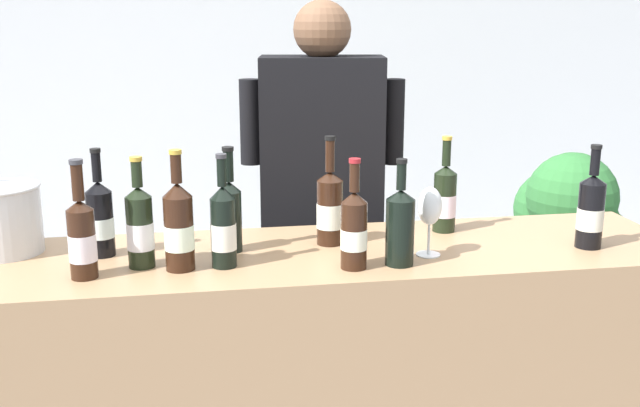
# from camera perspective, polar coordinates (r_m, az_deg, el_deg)

# --- Properties ---
(wall_back) EXTENTS (8.00, 0.10, 2.80)m
(wall_back) POSITION_cam_1_polar(r_m,az_deg,el_deg) (4.77, -5.24, 10.57)
(wall_back) COLOR silver
(wall_back) RESTS_ON ground_plane
(counter) EXTENTS (2.26, 0.58, 1.00)m
(counter) POSITION_cam_1_polar(r_m,az_deg,el_deg) (2.49, 0.09, -14.63)
(counter) COLOR #9E7A56
(counter) RESTS_ON ground_plane
(wine_bottle_0) EXTENTS (0.08, 0.08, 0.32)m
(wine_bottle_0) POSITION_cam_1_polar(r_m,az_deg,el_deg) (2.44, 19.87, -0.53)
(wine_bottle_0) COLOR black
(wine_bottle_0) RESTS_ON counter
(wine_bottle_1) EXTENTS (0.08, 0.08, 0.32)m
(wine_bottle_1) POSITION_cam_1_polar(r_m,az_deg,el_deg) (2.11, 2.60, -1.97)
(wine_bottle_1) COLOR black
(wine_bottle_1) RESTS_ON counter
(wine_bottle_2) EXTENTS (0.08, 0.08, 0.32)m
(wine_bottle_2) POSITION_cam_1_polar(r_m,az_deg,el_deg) (2.31, -16.36, -1.09)
(wine_bottle_2) COLOR black
(wine_bottle_2) RESTS_ON counter
(wine_bottle_3) EXTENTS (0.08, 0.08, 0.34)m
(wine_bottle_3) POSITION_cam_1_polar(r_m,az_deg,el_deg) (2.13, -10.68, -1.73)
(wine_bottle_3) COLOR black
(wine_bottle_3) RESTS_ON counter
(wine_bottle_4) EXTENTS (0.08, 0.08, 0.33)m
(wine_bottle_4) POSITION_cam_1_polar(r_m,az_deg,el_deg) (2.13, -17.64, -2.47)
(wine_bottle_4) COLOR black
(wine_bottle_4) RESTS_ON counter
(wine_bottle_5) EXTENTS (0.08, 0.08, 0.32)m
(wine_bottle_5) POSITION_cam_1_polar(r_m,az_deg,el_deg) (2.51, 9.45, 0.41)
(wine_bottle_5) COLOR black
(wine_bottle_5) RESTS_ON counter
(wine_bottle_6) EXTENTS (0.08, 0.08, 0.34)m
(wine_bottle_6) POSITION_cam_1_polar(r_m,az_deg,el_deg) (2.33, 0.75, -0.31)
(wine_bottle_6) COLOR black
(wine_bottle_6) RESTS_ON counter
(wine_bottle_7) EXTENTS (0.08, 0.08, 0.32)m
(wine_bottle_7) POSITION_cam_1_polar(r_m,az_deg,el_deg) (2.18, -13.52, -1.74)
(wine_bottle_7) COLOR black
(wine_bottle_7) RESTS_ON counter
(wine_bottle_8) EXTENTS (0.07, 0.07, 0.32)m
(wine_bottle_8) POSITION_cam_1_polar(r_m,az_deg,el_deg) (2.27, -6.88, -0.66)
(wine_bottle_8) COLOR black
(wine_bottle_8) RESTS_ON counter
(wine_bottle_9) EXTENTS (0.08, 0.08, 0.31)m
(wine_bottle_9) POSITION_cam_1_polar(r_m,az_deg,el_deg) (2.15, 6.10, -1.64)
(wine_bottle_9) COLOR black
(wine_bottle_9) RESTS_ON counter
(wine_bottle_10) EXTENTS (0.07, 0.07, 0.33)m
(wine_bottle_10) POSITION_cam_1_polar(r_m,az_deg,el_deg) (2.14, -7.36, -1.76)
(wine_bottle_10) COLOR black
(wine_bottle_10) RESTS_ON counter
(wine_glass) EXTENTS (0.07, 0.07, 0.21)m
(wine_glass) POSITION_cam_1_polar(r_m,az_deg,el_deg) (2.24, 8.34, -0.39)
(wine_glass) COLOR silver
(wine_glass) RESTS_ON counter
(ice_bucket) EXTENTS (0.23, 0.23, 0.21)m
(ice_bucket) POSITION_cam_1_polar(r_m,az_deg,el_deg) (2.44, -22.96, -1.08)
(ice_bucket) COLOR silver
(ice_bucket) RESTS_ON counter
(person_server) EXTENTS (0.61, 0.31, 1.75)m
(person_server) POSITION_cam_1_polar(r_m,az_deg,el_deg) (2.93, 0.15, -2.58)
(person_server) COLOR black
(person_server) RESTS_ON ground_plane
(potted_shrub) EXTENTS (0.49, 0.55, 1.11)m
(potted_shrub) POSITION_cam_1_polar(r_m,az_deg,el_deg) (3.60, 18.56, -2.81)
(potted_shrub) COLOR brown
(potted_shrub) RESTS_ON ground_plane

